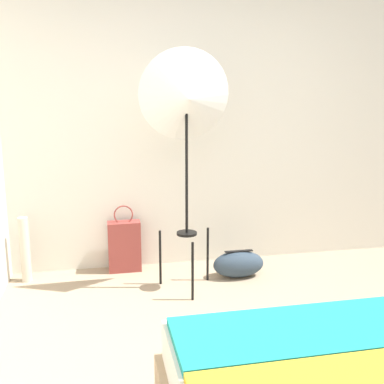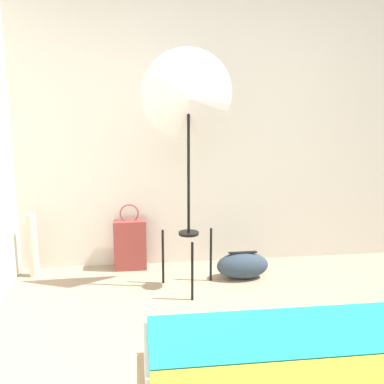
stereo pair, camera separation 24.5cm
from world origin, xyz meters
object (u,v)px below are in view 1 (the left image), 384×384
photo_umbrella (186,99)px  tote_bag (124,246)px  duffel_bag (238,264)px  paper_roll (25,250)px

photo_umbrella → tote_bag: (-0.47, 0.48, -1.27)m
photo_umbrella → duffel_bag: size_ratio=4.24×
photo_umbrella → tote_bag: bearing=134.7°
photo_umbrella → tote_bag: photo_umbrella is taller
photo_umbrella → paper_roll: photo_umbrella is taller
photo_umbrella → duffel_bag: 1.48m
tote_bag → paper_roll: tote_bag is taller
photo_umbrella → tote_bag: 1.44m
paper_roll → tote_bag: bearing=5.0°
photo_umbrella → duffel_bag: (0.48, 0.14, -1.39)m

